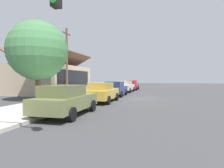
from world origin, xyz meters
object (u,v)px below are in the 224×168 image
Objects in this scene: car_navy at (115,89)px; traffic_light_main at (10,27)px; car_olive at (66,100)px; car_mustard at (102,92)px; fire_hydrant_red at (63,100)px; car_ivory at (126,86)px; shade_tree at (38,51)px; car_cherry at (132,85)px; utility_pole_wooden at (67,60)px.

car_navy is 0.88× the size of traffic_light_main.
car_olive and car_mustard have the same top height.
car_olive reaches higher than fire_hydrant_red.
car_ivory is 21.60m from traffic_light_main.
car_olive is at bearing -135.44° from shade_tree.
traffic_light_main is at bearing -165.38° from fire_hydrant_red.
fire_hydrant_red is at bearing 156.31° from car_mustard.
car_cherry is 27.15m from traffic_light_main.
utility_pole_wooden reaches higher than car_olive.
traffic_light_main is (-21.43, -0.16, 2.68)m from car_ivory.
car_navy is 1.07× the size of car_cherry.
car_olive and car_ivory have the same top height.
fire_hydrant_red is at bearing 171.01° from car_navy.
shade_tree is 1.34× the size of traffic_light_main.
utility_pole_wooden reaches higher than fire_hydrant_red.
car_navy reaches higher than fire_hydrant_red.
car_olive is at bearing 179.59° from car_navy.
car_mustard is at bearing -23.91° from fire_hydrant_red.
traffic_light_main reaches higher than car_ivory.
car_mustard is 11.51m from car_ivory.
shade_tree is at bearing 155.25° from car_ivory.
car_olive is at bearing -153.18° from utility_pole_wooden.
car_navy is (5.44, 0.17, 0.00)m from car_mustard.
shade_tree is (-5.42, 5.75, 3.54)m from car_navy.
car_ivory is at bearing 0.43° from traffic_light_main.
traffic_light_main is (-4.16, -0.31, 2.68)m from car_olive.
utility_pole_wooden is (-6.70, 5.50, 3.11)m from car_ivory.
shade_tree is 11.64m from traffic_light_main.
fire_hydrant_red is at bearing 14.62° from traffic_light_main.
traffic_light_main is 7.22m from fire_hydrant_red.
car_mustard is 6.90m from shade_tree.
fire_hydrant_red is (-3.56, 1.58, -0.32)m from car_mustard.
car_ivory is 0.91× the size of traffic_light_main.
car_mustard is 8.00m from utility_pole_wooden.
shade_tree reaches higher than car_olive.
car_navy is at bearing -83.42° from utility_pole_wooden.
car_ivory is 13.37m from shade_tree.
shade_tree is at bearing 133.21° from car_navy.
car_ivory is 0.63× the size of utility_pole_wooden.
car_cherry is 20.72m from fire_hydrant_red.
car_olive is 0.87× the size of traffic_light_main.
car_olive is 0.60× the size of utility_pole_wooden.
car_mustard is 10.27m from traffic_light_main.
car_ivory is at bearing 179.14° from car_cherry.
car_ivory and car_cherry have the same top height.
utility_pole_wooden is at bearing 142.82° from car_ivory.
car_navy is 6.08m from car_ivory.
car_ivory is at bearing 0.62° from car_mustard.
car_olive is 11.20m from car_navy.
shade_tree reaches higher than car_mustard.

